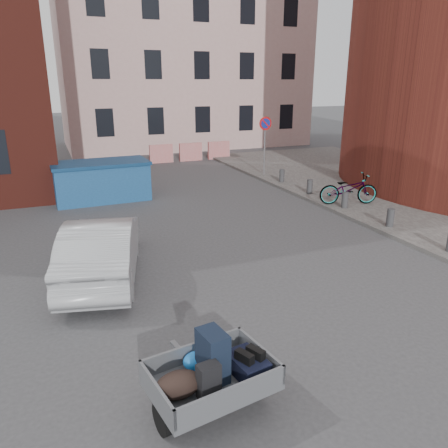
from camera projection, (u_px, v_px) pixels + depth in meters
name	position (u px, v px, depth m)	size (l,w,h in m)	color
ground	(219.00, 278.00, 10.01)	(120.00, 120.00, 0.00)	#38383A
sidewalk	(419.00, 195.00, 17.09)	(9.00, 24.00, 0.12)	#474442
building_pink	(182.00, 39.00, 29.34)	(16.00, 8.00, 14.00)	#C89E9A
no_parking_sign	(265.00, 134.00, 19.88)	(0.60, 0.09, 2.65)	gray
bollards	(345.00, 200.00, 15.03)	(0.22, 9.02, 0.55)	#3A3A3D
barriers	(191.00, 152.00, 24.56)	(4.70, 0.18, 1.00)	red
trailer	(211.00, 375.00, 5.75)	(1.75, 1.91, 1.20)	black
dumpster	(101.00, 181.00, 16.35)	(3.55, 1.93, 1.46)	#1D518B
silver_car	(102.00, 248.00, 9.85)	(1.48, 4.23, 1.39)	#A1A4A8
bicycle	(348.00, 189.00, 15.42)	(0.72, 2.06, 1.08)	black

